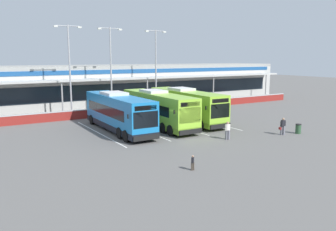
# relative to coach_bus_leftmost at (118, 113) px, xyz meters

# --- Properties ---
(ground_plane) EXTENTS (200.00, 200.00, 0.00)m
(ground_plane) POSITION_rel_coach_bus_leftmost_xyz_m (4.25, -5.89, -1.79)
(ground_plane) COLOR #605E5B
(terminal_building) EXTENTS (70.00, 13.00, 6.00)m
(terminal_building) POSITION_rel_coach_bus_leftmost_xyz_m (4.25, 21.02, 1.23)
(terminal_building) COLOR #B7B7B2
(terminal_building) RESTS_ON ground
(red_barrier_wall) EXTENTS (60.00, 0.40, 1.10)m
(red_barrier_wall) POSITION_rel_coach_bus_leftmost_xyz_m (4.25, 8.61, -1.23)
(red_barrier_wall) COLOR maroon
(red_barrier_wall) RESTS_ON ground
(coach_bus_leftmost) EXTENTS (3.04, 12.19, 3.78)m
(coach_bus_leftmost) POSITION_rel_coach_bus_leftmost_xyz_m (0.00, 0.00, 0.00)
(coach_bus_leftmost) COLOR #1972B7
(coach_bus_leftmost) RESTS_ON ground
(coach_bus_left_centre) EXTENTS (3.04, 12.19, 3.78)m
(coach_bus_left_centre) POSITION_rel_coach_bus_leftmost_xyz_m (4.48, -0.06, 0.00)
(coach_bus_left_centre) COLOR #8CC633
(coach_bus_left_centre) RESTS_ON ground
(coach_bus_centre) EXTENTS (3.04, 12.19, 3.78)m
(coach_bus_centre) POSITION_rel_coach_bus_leftmost_xyz_m (8.45, 0.49, 0.00)
(coach_bus_centre) COLOR #8CC633
(coach_bus_centre) RESTS_ON ground
(bay_stripe_far_west) EXTENTS (0.14, 13.00, 0.01)m
(bay_stripe_far_west) POSITION_rel_coach_bus_leftmost_xyz_m (-2.05, 0.11, -1.78)
(bay_stripe_far_west) COLOR silver
(bay_stripe_far_west) RESTS_ON ground
(bay_stripe_west) EXTENTS (0.14, 13.00, 0.01)m
(bay_stripe_west) POSITION_rel_coach_bus_leftmost_xyz_m (2.15, 0.11, -1.78)
(bay_stripe_west) COLOR silver
(bay_stripe_west) RESTS_ON ground
(bay_stripe_mid_west) EXTENTS (0.14, 13.00, 0.01)m
(bay_stripe_mid_west) POSITION_rel_coach_bus_leftmost_xyz_m (6.35, 0.11, -1.78)
(bay_stripe_mid_west) COLOR silver
(bay_stripe_mid_west) RESTS_ON ground
(bay_stripe_centre) EXTENTS (0.14, 13.00, 0.01)m
(bay_stripe_centre) POSITION_rel_coach_bus_leftmost_xyz_m (10.55, 0.11, -1.78)
(bay_stripe_centre) COLOR silver
(bay_stripe_centre) RESTS_ON ground
(pedestrian_with_handbag) EXTENTS (0.64, 0.42, 1.62)m
(pedestrian_with_handbag) POSITION_rel_coach_bus_leftmost_xyz_m (12.40, -9.76, -0.93)
(pedestrian_with_handbag) COLOR slate
(pedestrian_with_handbag) RESTS_ON ground
(pedestrian_in_dark_coat) EXTENTS (0.53, 0.30, 1.62)m
(pedestrian_in_dark_coat) POSITION_rel_coach_bus_leftmost_xyz_m (6.75, -8.47, -0.91)
(pedestrian_in_dark_coat) COLOR slate
(pedestrian_in_dark_coat) RESTS_ON ground
(pedestrian_child) EXTENTS (0.29, 0.26, 1.00)m
(pedestrian_child) POSITION_rel_coach_bus_leftmost_xyz_m (-0.78, -13.68, -1.24)
(pedestrian_child) COLOR #4C4238
(pedestrian_child) RESTS_ON ground
(lamp_post_west) EXTENTS (3.24, 0.28, 11.00)m
(lamp_post_west) POSITION_rel_coach_bus_leftmost_xyz_m (-1.60, 10.55, 4.50)
(lamp_post_west) COLOR #9E9EA3
(lamp_post_west) RESTS_ON ground
(lamp_post_centre) EXTENTS (3.24, 0.28, 11.00)m
(lamp_post_centre) POSITION_rel_coach_bus_leftmost_xyz_m (3.87, 11.04, 4.50)
(lamp_post_centre) COLOR #9E9EA3
(lamp_post_centre) RESTS_ON ground
(lamp_post_east) EXTENTS (3.24, 0.28, 11.00)m
(lamp_post_east) POSITION_rel_coach_bus_leftmost_xyz_m (10.88, 11.59, 4.50)
(lamp_post_east) COLOR #9E9EA3
(lamp_post_east) RESTS_ON ground
(litter_bin) EXTENTS (0.54, 0.54, 0.93)m
(litter_bin) POSITION_rel_coach_bus_leftmost_xyz_m (14.14, -10.16, -1.32)
(litter_bin) COLOR #2D5133
(litter_bin) RESTS_ON ground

